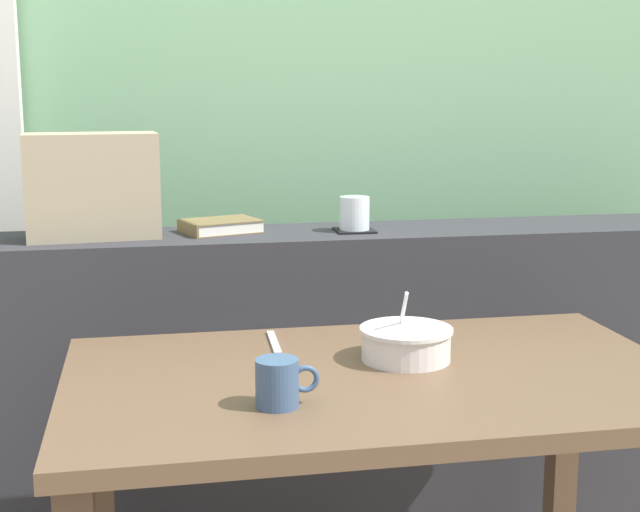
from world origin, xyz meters
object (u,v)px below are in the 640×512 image
at_px(juice_glass, 354,214).
at_px(soup_bowl, 406,344).
at_px(closed_book, 220,226).
at_px(throw_pillow, 92,186).
at_px(fork_utensil, 274,342).
at_px(ceramic_mug, 278,383).
at_px(breakfast_table, 377,422).
at_px(coaster_square, 354,230).

bearing_deg(juice_glass, soup_bowl, -92.26).
distance_m(closed_book, throw_pillow, 0.34).
relative_size(fork_utensil, ceramic_mug, 1.50).
xyz_separation_m(throw_pillow, ceramic_mug, (0.34, -0.80, -0.26)).
xyz_separation_m(breakfast_table, ceramic_mug, (-0.22, -0.15, 0.14)).
bearing_deg(coaster_square, ceramic_mug, -112.02).
relative_size(closed_book, ceramic_mug, 1.97).
xyz_separation_m(juice_glass, closed_book, (-0.34, 0.05, -0.03)).
height_order(coaster_square, juice_glass, juice_glass).
distance_m(coaster_square, fork_utensil, 0.51).
distance_m(throw_pillow, soup_bowl, 0.91).
height_order(juice_glass, closed_book, juice_glass).
xyz_separation_m(throw_pillow, fork_utensil, (0.39, -0.42, -0.30)).
bearing_deg(fork_utensil, breakfast_table, -52.21).
relative_size(throw_pillow, fork_utensil, 1.88).
bearing_deg(closed_book, throw_pillow, -174.32).
bearing_deg(throw_pillow, closed_book, 5.68).
distance_m(breakfast_table, coaster_square, 0.70).
relative_size(closed_book, fork_utensil, 1.31).
relative_size(breakfast_table, juice_glass, 13.99).
bearing_deg(ceramic_mug, fork_utensil, 83.10).
xyz_separation_m(throw_pillow, soup_bowl, (0.64, -0.58, -0.27)).
relative_size(soup_bowl, fork_utensil, 1.11).
bearing_deg(breakfast_table, soup_bowl, 42.16).
bearing_deg(soup_bowl, coaster_square, 87.74).
relative_size(juice_glass, closed_book, 0.39).
height_order(juice_glass, ceramic_mug, juice_glass).
relative_size(juice_glass, soup_bowl, 0.46).
xyz_separation_m(closed_book, ceramic_mug, (0.03, -0.83, -0.15)).
height_order(throw_pillow, soup_bowl, throw_pillow).
xyz_separation_m(soup_bowl, ceramic_mug, (-0.29, -0.22, 0.01)).
xyz_separation_m(breakfast_table, soup_bowl, (0.08, 0.07, 0.14)).
height_order(coaster_square, throw_pillow, throw_pillow).
bearing_deg(soup_bowl, throw_pillow, 137.57).
bearing_deg(soup_bowl, breakfast_table, -137.84).
bearing_deg(breakfast_table, coaster_square, 81.02).
distance_m(closed_book, ceramic_mug, 0.85).
xyz_separation_m(coaster_square, ceramic_mug, (-0.32, -0.78, -0.14)).
bearing_deg(ceramic_mug, coaster_square, 67.98).
xyz_separation_m(breakfast_table, closed_book, (-0.24, 0.69, 0.29)).
bearing_deg(soup_bowl, fork_utensil, 145.95).
height_order(closed_book, soup_bowl, closed_book).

